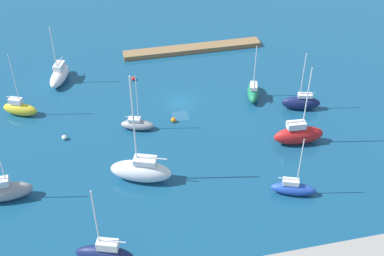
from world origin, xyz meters
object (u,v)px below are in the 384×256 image
at_px(sailboat_red_center_basin, 298,134).
at_px(sailboat_blue_by_breakwater, 293,188).
at_px(sailboat_white_mid_basin, 141,170).
at_px(sailboat_green_west_end, 253,91).
at_px(sailboat_navy_outer_mooring, 105,254).
at_px(sailboat_gray_far_north, 6,191).
at_px(sailboat_yellow_far_south, 20,108).
at_px(mooring_buoy_orange, 173,120).
at_px(sailboat_gray_lone_south, 137,124).
at_px(mooring_buoy_red, 133,78).
at_px(mooring_buoy_white, 64,137).
at_px(sailboat_navy_near_pier, 301,102).
at_px(pier_dock, 193,49).
at_px(sailboat_white_along_channel, 59,75).

relative_size(sailboat_red_center_basin, sailboat_blue_by_breakwater, 1.39).
xyz_separation_m(sailboat_white_mid_basin, sailboat_green_west_end, (-19.77, -14.98, -0.49)).
xyz_separation_m(sailboat_navy_outer_mooring, sailboat_gray_far_north, (10.98, -12.19, -0.03)).
height_order(sailboat_yellow_far_south, sailboat_blue_by_breakwater, sailboat_yellow_far_south).
xyz_separation_m(sailboat_yellow_far_south, mooring_buoy_orange, (-22.12, 6.71, -0.83)).
distance_m(sailboat_gray_lone_south, mooring_buoy_red, 13.44).
height_order(sailboat_green_west_end, mooring_buoy_white, sailboat_green_west_end).
bearing_deg(sailboat_gray_far_north, sailboat_yellow_far_south, 85.50).
distance_m(sailboat_gray_lone_south, sailboat_navy_near_pier, 25.04).
xyz_separation_m(pier_dock, mooring_buoy_red, (11.77, 7.63, -0.10)).
bearing_deg(sailboat_gray_lone_south, sailboat_red_center_basin, -3.19).
xyz_separation_m(sailboat_blue_by_breakwater, mooring_buoy_orange, (11.69, -17.89, -0.59)).
height_order(pier_dock, sailboat_blue_by_breakwater, sailboat_blue_by_breakwater).
bearing_deg(sailboat_white_along_channel, sailboat_gray_far_north, 5.32).
relative_size(sailboat_gray_far_north, mooring_buoy_orange, 12.92).
xyz_separation_m(sailboat_red_center_basin, sailboat_navy_near_pier, (-3.55, -7.67, -0.32)).
height_order(sailboat_red_center_basin, mooring_buoy_orange, sailboat_red_center_basin).
relative_size(pier_dock, sailboat_yellow_far_south, 2.42).
height_order(mooring_buoy_white, mooring_buoy_red, mooring_buoy_white).
bearing_deg(mooring_buoy_white, sailboat_gray_lone_south, -178.98).
bearing_deg(sailboat_gray_lone_south, sailboat_gray_far_north, -131.42).
height_order(mooring_buoy_orange, mooring_buoy_red, mooring_buoy_orange).
distance_m(sailboat_white_mid_basin, mooring_buoy_red, 24.25).
xyz_separation_m(sailboat_navy_outer_mooring, mooring_buoy_red, (-7.57, -36.16, -1.08)).
relative_size(sailboat_navy_outer_mooring, mooring_buoy_orange, 14.67).
height_order(sailboat_gray_lone_south, sailboat_yellow_far_south, sailboat_yellow_far_south).
bearing_deg(sailboat_navy_outer_mooring, sailboat_navy_near_pier, -125.41).
height_order(sailboat_green_west_end, sailboat_white_along_channel, sailboat_white_along_channel).
distance_m(sailboat_gray_lone_south, sailboat_blue_by_breakwater, 24.35).
xyz_separation_m(pier_dock, sailboat_white_along_channel, (23.63, 5.41, 0.81)).
bearing_deg(mooring_buoy_orange, sailboat_yellow_far_south, -16.88).
xyz_separation_m(sailboat_white_along_channel, mooring_buoy_red, (-11.86, 2.22, -0.92)).
height_order(sailboat_yellow_far_south, mooring_buoy_orange, sailboat_yellow_far_south).
bearing_deg(sailboat_white_along_channel, sailboat_red_center_basin, 73.39).
distance_m(sailboat_white_mid_basin, sailboat_navy_near_pier, 27.91).
distance_m(sailboat_white_mid_basin, sailboat_navy_outer_mooring, 13.26).
xyz_separation_m(sailboat_red_center_basin, sailboat_green_west_end, (2.58, -12.26, -0.39)).
relative_size(mooring_buoy_white, mooring_buoy_red, 1.11).
bearing_deg(sailboat_white_mid_basin, sailboat_red_center_basin, -152.76).
height_order(pier_dock, sailboat_navy_outer_mooring, sailboat_navy_outer_mooring).
bearing_deg(mooring_buoy_orange, sailboat_white_along_channel, -42.89).
relative_size(sailboat_red_center_basin, mooring_buoy_white, 17.14).
bearing_deg(pier_dock, sailboat_gray_lone_south, 58.52).
relative_size(sailboat_yellow_far_south, sailboat_blue_by_breakwater, 1.19).
distance_m(sailboat_red_center_basin, mooring_buoy_orange, 18.25).
distance_m(pier_dock, sailboat_green_west_end, 17.85).
relative_size(sailboat_yellow_far_south, sailboat_red_center_basin, 0.85).
height_order(sailboat_gray_lone_south, sailboat_green_west_end, sailboat_gray_lone_south).
distance_m(sailboat_yellow_far_south, mooring_buoy_white, 9.80).
bearing_deg(sailboat_red_center_basin, sailboat_navy_outer_mooring, -148.09).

